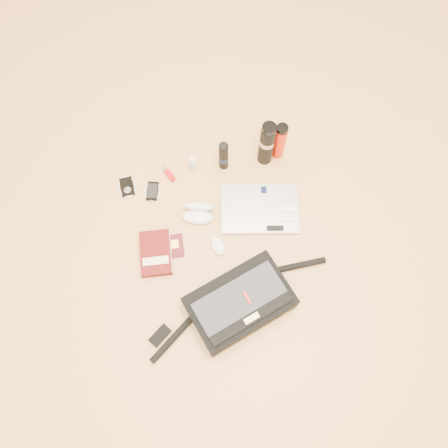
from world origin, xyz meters
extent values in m
plane|color=tan|center=(0.00, 0.00, 0.00)|extent=(4.00, 4.00, 0.00)
cube|color=black|center=(-0.06, -0.26, 0.05)|extent=(0.47, 0.34, 0.10)
cube|color=#2C2E34|center=(-0.05, -0.27, 0.11)|extent=(0.41, 0.26, 0.01)
cube|color=black|center=(-0.04, -0.34, 0.11)|extent=(0.38, 0.12, 0.01)
cube|color=beige|center=(-0.04, -0.34, 0.11)|extent=(0.07, 0.04, 0.02)
cube|color=#B1100D|center=(-0.03, -0.26, 0.11)|extent=(0.02, 0.06, 0.02)
cylinder|color=black|center=(-0.37, -0.30, 0.01)|extent=(0.24, 0.15, 0.03)
cylinder|color=black|center=(0.25, -0.18, 0.01)|extent=(0.27, 0.06, 0.03)
cube|color=black|center=(-0.42, -0.27, 0.01)|extent=(0.11, 0.09, 0.02)
cube|color=#A6A6A8|center=(0.19, 0.14, 0.01)|extent=(0.42, 0.35, 0.02)
cube|color=black|center=(0.24, 0.22, 0.03)|extent=(0.04, 0.04, 0.00)
cube|color=white|center=(0.31, 0.09, 0.03)|extent=(0.07, 0.04, 0.01)
cube|color=white|center=(0.29, 0.04, 0.03)|extent=(0.06, 0.04, 0.01)
cube|color=black|center=(0.22, 0.02, 0.03)|extent=(0.08, 0.05, 0.01)
cube|color=#4C0C0C|center=(-0.34, 0.09, 0.02)|extent=(0.18, 0.24, 0.04)
cube|color=beige|center=(-0.27, 0.07, 0.02)|extent=(0.05, 0.20, 0.03)
cube|color=beige|center=(-0.35, 0.04, 0.04)|extent=(0.12, 0.06, 0.00)
cube|color=#480F18|center=(-0.25, 0.10, 0.00)|extent=(0.10, 0.13, 0.00)
cube|color=gold|center=(-0.25, 0.10, 0.01)|extent=(0.05, 0.05, 0.00)
ellipsoid|color=white|center=(-0.06, 0.03, 0.01)|extent=(0.06, 0.10, 0.03)
ellipsoid|color=white|center=(-0.10, 0.19, 0.02)|extent=(0.16, 0.13, 0.04)
ellipsoid|color=silver|center=(-0.08, 0.24, 0.04)|extent=(0.16, 0.13, 0.08)
ellipsoid|color=black|center=(-0.13, 0.20, 0.03)|extent=(0.05, 0.04, 0.01)
ellipsoid|color=black|center=(-0.08, 0.18, 0.03)|extent=(0.05, 0.04, 0.01)
cylinder|color=black|center=(-0.10, 0.19, 0.03)|extent=(0.02, 0.01, 0.00)
cube|color=black|center=(-0.38, 0.46, 0.01)|extent=(0.07, 0.11, 0.01)
cylinder|color=#939395|center=(-0.38, 0.44, 0.01)|extent=(0.04, 0.04, 0.00)
torus|color=silver|center=(-0.38, 0.46, 0.01)|extent=(0.10, 0.10, 0.01)
cube|color=black|center=(-0.27, 0.40, 0.00)|extent=(0.09, 0.11, 0.01)
cube|color=black|center=(-0.27, 0.40, 0.01)|extent=(0.07, 0.09, 0.00)
torus|color=white|center=(-0.27, 0.40, 0.01)|extent=(0.10, 0.10, 0.01)
cube|color=#BA0C10|center=(-0.17, 0.46, 0.01)|extent=(0.04, 0.06, 0.02)
cube|color=#9E0D12|center=(-0.16, 0.43, 0.01)|extent=(0.02, 0.02, 0.02)
cylinder|color=#959597|center=(-0.18, 0.49, 0.01)|extent=(0.03, 0.03, 0.02)
cylinder|color=#A2C4D6|center=(-0.04, 0.46, 0.04)|extent=(0.03, 0.03, 0.08)
cylinder|color=white|center=(-0.04, 0.46, 0.09)|extent=(0.02, 0.02, 0.02)
cylinder|color=silver|center=(-0.04, 0.46, 0.10)|extent=(0.01, 0.01, 0.01)
cylinder|color=black|center=(0.10, 0.42, 0.09)|extent=(0.06, 0.06, 0.18)
cylinder|color=black|center=(0.10, 0.42, 0.07)|extent=(0.06, 0.06, 0.04)
ellipsoid|color=black|center=(0.10, 0.42, 0.18)|extent=(0.06, 0.06, 0.02)
cylinder|color=black|center=(0.31, 0.40, 0.13)|extent=(0.09, 0.09, 0.25)
cylinder|color=#A4A4A6|center=(0.31, 0.40, 0.16)|extent=(0.09, 0.09, 0.03)
cylinder|color=black|center=(0.31, 0.40, 0.26)|extent=(0.08, 0.08, 0.03)
cylinder|color=#B71A08|center=(0.38, 0.40, 0.10)|extent=(0.07, 0.07, 0.21)
cylinder|color=black|center=(0.38, 0.40, 0.22)|extent=(0.06, 0.06, 0.02)
camera|label=1|loc=(-0.24, -0.59, 1.91)|focal=35.00mm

